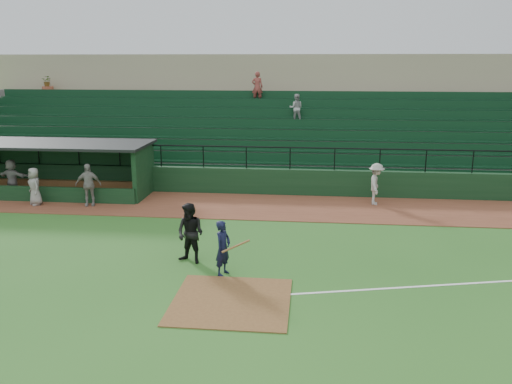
# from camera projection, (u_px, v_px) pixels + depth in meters

# --- Properties ---
(ground) EXTENTS (90.00, 90.00, 0.00)m
(ground) POSITION_uv_depth(u_px,v_px,m) (237.00, 285.00, 14.35)
(ground) COLOR #295F1E
(ground) RESTS_ON ground
(warning_track) EXTENTS (40.00, 4.00, 0.03)m
(warning_track) POSITION_uv_depth(u_px,v_px,m) (264.00, 207.00, 22.06)
(warning_track) COLOR brown
(warning_track) RESTS_ON ground
(home_plate_dirt) EXTENTS (3.00, 3.00, 0.03)m
(home_plate_dirt) POSITION_uv_depth(u_px,v_px,m) (231.00, 301.00, 13.39)
(home_plate_dirt) COLOR brown
(home_plate_dirt) RESTS_ON ground
(stadium_structure) EXTENTS (38.00, 13.08, 6.40)m
(stadium_structure) POSITION_uv_depth(u_px,v_px,m) (277.00, 128.00, 29.67)
(stadium_structure) COLOR black
(stadium_structure) RESTS_ON ground
(dugout) EXTENTS (8.90, 3.20, 2.42)m
(dugout) POSITION_uv_depth(u_px,v_px,m) (58.00, 164.00, 24.25)
(dugout) COLOR black
(dugout) RESTS_ON ground
(batter_at_plate) EXTENTS (1.09, 0.71, 1.61)m
(batter_at_plate) POSITION_uv_depth(u_px,v_px,m) (223.00, 248.00, 14.90)
(batter_at_plate) COLOR black
(batter_at_plate) RESTS_ON ground
(umpire) EXTENTS (1.10, 0.99, 1.86)m
(umpire) POSITION_uv_depth(u_px,v_px,m) (190.00, 233.00, 15.77)
(umpire) COLOR black
(umpire) RESTS_ON ground
(runner) EXTENTS (0.80, 1.22, 1.78)m
(runner) POSITION_uv_depth(u_px,v_px,m) (376.00, 184.00, 22.16)
(runner) COLOR #A7A39D
(runner) RESTS_ON warning_track
(dugout_player_a) EXTENTS (1.13, 0.70, 1.80)m
(dugout_player_a) POSITION_uv_depth(u_px,v_px,m) (88.00, 185.00, 21.98)
(dugout_player_a) COLOR gray
(dugout_player_a) RESTS_ON warning_track
(dugout_player_b) EXTENTS (0.92, 0.91, 1.60)m
(dugout_player_b) POSITION_uv_depth(u_px,v_px,m) (35.00, 186.00, 22.11)
(dugout_player_b) COLOR gray
(dugout_player_b) RESTS_ON warning_track
(dugout_player_c) EXTENTS (1.59, 0.71, 1.65)m
(dugout_player_c) POSITION_uv_depth(u_px,v_px,m) (12.00, 177.00, 23.75)
(dugout_player_c) COLOR #A8A29D
(dugout_player_c) RESTS_ON warning_track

